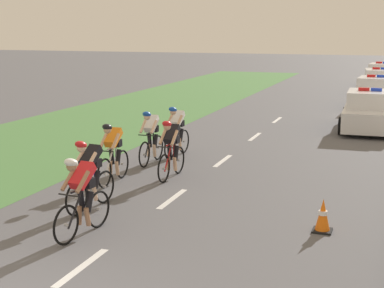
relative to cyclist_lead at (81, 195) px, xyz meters
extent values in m
cube|color=#4C7F42|center=(-5.97, 10.56, -0.78)|extent=(7.00, 60.00, 0.01)
cube|color=white|center=(0.70, -1.26, -0.78)|extent=(0.14, 1.60, 0.01)
cube|color=white|center=(0.70, 2.74, -0.78)|extent=(0.14, 1.60, 0.01)
cube|color=white|center=(0.70, 6.74, -0.78)|extent=(0.14, 1.60, 0.01)
cube|color=white|center=(0.70, 10.74, -0.78)|extent=(0.14, 1.60, 0.01)
cube|color=white|center=(0.70, 14.74, -0.78)|extent=(0.14, 1.60, 0.01)
torus|color=black|center=(-0.05, -0.48, -0.42)|extent=(0.12, 0.72, 0.72)
cylinder|color=#99999E|center=(-0.05, -0.48, -0.42)|extent=(0.07, 0.07, 0.06)
torus|color=black|center=(0.05, 0.52, -0.42)|extent=(0.12, 0.72, 0.72)
cylinder|color=#99999E|center=(0.05, 0.52, -0.42)|extent=(0.07, 0.07, 0.06)
cylinder|color=black|center=(0.00, -0.03, 0.11)|extent=(0.09, 0.55, 0.04)
cylinder|color=black|center=(-0.02, -0.20, -0.21)|extent=(0.09, 0.48, 0.63)
cylinder|color=black|center=(0.02, 0.17, -0.19)|extent=(0.04, 0.04, 0.65)
cylinder|color=black|center=(-0.04, -0.38, 0.09)|extent=(0.42, 0.07, 0.03)
cube|color=black|center=(0.02, 0.17, 0.15)|extent=(0.12, 0.23, 0.05)
cube|color=red|center=(0.00, 0.05, 0.35)|extent=(0.33, 0.57, 0.46)
cube|color=black|center=(0.02, 0.16, 0.19)|extent=(0.30, 0.23, 0.18)
cylinder|color=black|center=(0.10, 0.10, -0.15)|extent=(0.13, 0.23, 0.40)
cylinder|color=#9E7051|center=(0.09, 0.02, -0.41)|extent=(0.11, 0.16, 0.36)
cylinder|color=black|center=(-0.08, 0.12, -0.15)|extent=(0.13, 0.18, 0.40)
cylinder|color=#9E7051|center=(-0.09, 0.04, -0.41)|extent=(0.10, 0.13, 0.36)
cylinder|color=#9E7051|center=(0.14, -0.18, 0.30)|extent=(0.12, 0.41, 0.35)
cylinder|color=#9E7051|center=(-0.18, -0.15, 0.30)|extent=(0.12, 0.41, 0.35)
sphere|color=#9E7051|center=(-0.03, -0.25, 0.59)|extent=(0.19, 0.19, 0.19)
ellipsoid|color=white|center=(-0.03, -0.26, 0.66)|extent=(0.26, 0.34, 0.24)
torus|color=black|center=(-0.70, 0.98, -0.42)|extent=(0.12, 0.72, 0.72)
cylinder|color=#99999E|center=(-0.70, 0.98, -0.42)|extent=(0.07, 0.07, 0.06)
torus|color=black|center=(-0.59, 1.97, -0.42)|extent=(0.12, 0.72, 0.72)
cylinder|color=#99999E|center=(-0.59, 1.97, -0.42)|extent=(0.07, 0.07, 0.06)
cylinder|color=#1E1E99|center=(-0.65, 1.42, 0.11)|extent=(0.10, 0.55, 0.04)
cylinder|color=#1E1E99|center=(-0.67, 1.25, -0.21)|extent=(0.09, 0.48, 0.63)
cylinder|color=#1E1E99|center=(-0.63, 1.62, -0.19)|extent=(0.04, 0.04, 0.65)
cylinder|color=black|center=(-0.69, 1.08, 0.09)|extent=(0.42, 0.07, 0.03)
cube|color=black|center=(-0.63, 1.62, 0.15)|extent=(0.12, 0.23, 0.05)
cube|color=black|center=(-0.64, 1.50, 0.35)|extent=(0.34, 0.57, 0.46)
cube|color=black|center=(-0.63, 1.61, 0.19)|extent=(0.30, 0.23, 0.18)
cylinder|color=black|center=(-0.54, 1.55, -0.15)|extent=(0.13, 0.23, 0.40)
cylinder|color=beige|center=(-0.55, 1.47, -0.41)|extent=(0.11, 0.16, 0.36)
cylinder|color=black|center=(-0.72, 1.57, -0.15)|extent=(0.13, 0.18, 0.40)
cylinder|color=beige|center=(-0.73, 1.49, -0.41)|extent=(0.10, 0.13, 0.36)
cylinder|color=beige|center=(-0.51, 1.27, 0.30)|extent=(0.12, 0.41, 0.35)
cylinder|color=beige|center=(-0.82, 1.30, 0.30)|extent=(0.12, 0.41, 0.35)
sphere|color=beige|center=(-0.67, 1.20, 0.59)|extent=(0.19, 0.19, 0.19)
ellipsoid|color=red|center=(-0.68, 1.19, 0.66)|extent=(0.26, 0.34, 0.24)
torus|color=black|center=(-1.16, 3.05, -0.42)|extent=(0.06, 0.72, 0.72)
cylinder|color=#99999E|center=(-1.16, 3.05, -0.42)|extent=(0.06, 0.06, 0.06)
torus|color=black|center=(-1.18, 4.04, -0.42)|extent=(0.06, 0.72, 0.72)
cylinder|color=#99999E|center=(-1.18, 4.04, -0.42)|extent=(0.06, 0.06, 0.06)
cylinder|color=white|center=(-1.17, 3.50, 0.11)|extent=(0.05, 0.55, 0.04)
cylinder|color=white|center=(-1.17, 3.32, -0.21)|extent=(0.05, 0.48, 0.63)
cylinder|color=white|center=(-1.17, 3.69, -0.19)|extent=(0.04, 0.04, 0.65)
cylinder|color=black|center=(-1.16, 3.15, 0.09)|extent=(0.42, 0.04, 0.03)
cube|color=black|center=(-1.17, 3.69, 0.15)|extent=(0.10, 0.22, 0.05)
cube|color=orange|center=(-1.17, 3.57, 0.35)|extent=(0.29, 0.56, 0.44)
cube|color=black|center=(-1.17, 3.68, 0.19)|extent=(0.28, 0.21, 0.18)
cylinder|color=black|center=(-1.08, 3.64, -0.15)|extent=(0.11, 0.23, 0.40)
cylinder|color=tan|center=(-1.08, 3.56, -0.41)|extent=(0.09, 0.16, 0.36)
cylinder|color=black|center=(-1.26, 3.63, -0.15)|extent=(0.11, 0.17, 0.40)
cylinder|color=tan|center=(-1.26, 3.55, -0.41)|extent=(0.09, 0.12, 0.36)
cylinder|color=tan|center=(-1.01, 3.36, 0.30)|extent=(0.08, 0.40, 0.35)
cylinder|color=tan|center=(-1.33, 3.35, 0.30)|extent=(0.08, 0.40, 0.35)
sphere|color=tan|center=(-1.17, 3.27, 0.59)|extent=(0.19, 0.19, 0.19)
ellipsoid|color=black|center=(-1.17, 3.26, 0.66)|extent=(0.24, 0.32, 0.24)
torus|color=black|center=(0.00, 3.95, -0.42)|extent=(0.06, 0.72, 0.72)
cylinder|color=#99999E|center=(0.00, 3.95, -0.42)|extent=(0.06, 0.06, 0.06)
torus|color=black|center=(0.02, 4.95, -0.42)|extent=(0.06, 0.72, 0.72)
cylinder|color=#99999E|center=(0.02, 4.95, -0.42)|extent=(0.06, 0.06, 0.06)
cylinder|color=#B21919|center=(0.01, 4.40, 0.11)|extent=(0.05, 0.55, 0.04)
cylinder|color=#B21919|center=(0.01, 4.23, -0.21)|extent=(0.05, 0.48, 0.63)
cylinder|color=#B21919|center=(0.01, 4.60, -0.19)|extent=(0.04, 0.04, 0.65)
cylinder|color=black|center=(0.00, 4.05, 0.09)|extent=(0.42, 0.04, 0.03)
cube|color=black|center=(0.01, 4.60, 0.15)|extent=(0.10, 0.22, 0.05)
cube|color=black|center=(0.01, 4.48, 0.35)|extent=(0.29, 0.54, 0.47)
cube|color=black|center=(0.01, 4.59, 0.19)|extent=(0.28, 0.21, 0.18)
cylinder|color=black|center=(0.10, 4.54, -0.15)|extent=(0.11, 0.23, 0.40)
cylinder|color=tan|center=(0.10, 4.46, -0.41)|extent=(0.09, 0.16, 0.36)
cylinder|color=black|center=(-0.08, 4.54, -0.15)|extent=(0.11, 0.17, 0.40)
cylinder|color=tan|center=(-0.08, 4.46, -0.41)|extent=(0.09, 0.12, 0.36)
cylinder|color=tan|center=(0.17, 4.26, 0.30)|extent=(0.08, 0.40, 0.35)
cylinder|color=tan|center=(-0.15, 4.27, 0.30)|extent=(0.08, 0.40, 0.35)
sphere|color=tan|center=(0.01, 4.18, 0.59)|extent=(0.19, 0.19, 0.19)
ellipsoid|color=red|center=(0.01, 4.17, 0.66)|extent=(0.24, 0.32, 0.24)
torus|color=black|center=(-1.11, 5.26, -0.42)|extent=(0.05, 0.72, 0.72)
cylinder|color=#99999E|center=(-1.11, 5.26, -0.42)|extent=(0.06, 0.06, 0.06)
torus|color=black|center=(-1.12, 6.26, -0.42)|extent=(0.05, 0.72, 0.72)
cylinder|color=#99999E|center=(-1.12, 6.26, -0.42)|extent=(0.06, 0.06, 0.06)
cylinder|color=black|center=(-1.12, 5.71, 0.11)|extent=(0.04, 0.55, 0.04)
cylinder|color=black|center=(-1.11, 5.54, -0.21)|extent=(0.05, 0.48, 0.63)
cylinder|color=black|center=(-1.12, 5.91, -0.19)|extent=(0.04, 0.04, 0.65)
cylinder|color=black|center=(-1.11, 5.36, 0.09)|extent=(0.42, 0.03, 0.03)
cube|color=black|center=(-1.12, 5.91, 0.15)|extent=(0.10, 0.22, 0.05)
cube|color=white|center=(-1.12, 5.79, 0.35)|extent=(0.29, 0.55, 0.46)
cube|color=black|center=(-1.12, 5.90, 0.19)|extent=(0.28, 0.20, 0.18)
cylinder|color=black|center=(-1.03, 5.85, -0.15)|extent=(0.11, 0.22, 0.40)
cylinder|color=beige|center=(-1.03, 5.77, -0.41)|extent=(0.09, 0.15, 0.36)
cylinder|color=black|center=(-1.21, 5.85, -0.15)|extent=(0.11, 0.17, 0.40)
cylinder|color=beige|center=(-1.21, 5.77, -0.41)|extent=(0.09, 0.12, 0.36)
cylinder|color=beige|center=(-0.95, 5.57, 0.30)|extent=(0.08, 0.40, 0.35)
cylinder|color=beige|center=(-1.27, 5.57, 0.30)|extent=(0.08, 0.40, 0.35)
sphere|color=beige|center=(-1.11, 5.49, 0.59)|extent=(0.19, 0.19, 0.19)
ellipsoid|color=blue|center=(-1.11, 5.48, 0.66)|extent=(0.23, 0.32, 0.24)
torus|color=black|center=(-0.80, 6.38, -0.42)|extent=(0.09, 0.73, 0.72)
cylinder|color=#99999E|center=(-0.80, 6.38, -0.42)|extent=(0.06, 0.06, 0.06)
torus|color=black|center=(-0.73, 7.38, -0.42)|extent=(0.09, 0.73, 0.72)
cylinder|color=#99999E|center=(-0.73, 7.38, -0.42)|extent=(0.06, 0.06, 0.06)
cylinder|color=white|center=(-0.77, 6.83, 0.11)|extent=(0.07, 0.55, 0.04)
cylinder|color=white|center=(-0.78, 6.65, -0.21)|extent=(0.07, 0.48, 0.63)
cylinder|color=white|center=(-0.75, 7.03, -0.19)|extent=(0.04, 0.04, 0.65)
cylinder|color=black|center=(-0.79, 6.48, 0.09)|extent=(0.42, 0.06, 0.03)
cube|color=black|center=(-0.75, 7.03, 0.15)|extent=(0.11, 0.23, 0.05)
cube|color=white|center=(-0.76, 6.90, 0.35)|extent=(0.32, 0.57, 0.45)
cube|color=black|center=(-0.76, 7.02, 0.19)|extent=(0.29, 0.22, 0.18)
cylinder|color=black|center=(-0.67, 6.96, -0.15)|extent=(0.12, 0.23, 0.40)
cylinder|color=tan|center=(-0.67, 6.88, -0.41)|extent=(0.10, 0.16, 0.36)
cylinder|color=black|center=(-0.85, 6.97, -0.15)|extent=(0.12, 0.18, 0.40)
cylinder|color=tan|center=(-0.85, 6.89, -0.41)|extent=(0.10, 0.13, 0.36)
cylinder|color=tan|center=(-0.62, 6.68, 0.30)|extent=(0.10, 0.41, 0.35)
cylinder|color=tan|center=(-0.94, 6.70, 0.30)|extent=(0.10, 0.41, 0.35)
sphere|color=tan|center=(-0.78, 6.60, 0.59)|extent=(0.19, 0.19, 0.19)
ellipsoid|color=blue|center=(-0.78, 6.59, 0.66)|extent=(0.25, 0.33, 0.24)
cube|color=silver|center=(4.39, 13.56, -0.27)|extent=(1.88, 4.45, 0.72)
cube|color=silver|center=(4.39, 13.46, 0.39)|extent=(1.62, 2.14, 0.60)
cube|color=#283342|center=(4.36, 14.47, 0.37)|extent=(1.44, 0.12, 0.51)
cube|color=#1947B2|center=(3.51, 13.54, -0.25)|extent=(0.12, 3.74, 0.24)
cube|color=red|center=(4.17, 13.46, 0.75)|extent=(0.40, 0.19, 0.11)
cube|color=blue|center=(4.61, 13.47, 0.75)|extent=(0.40, 0.19, 0.11)
cylinder|color=black|center=(3.45, 14.90, -0.47)|extent=(0.22, 0.65, 0.64)
cylinder|color=black|center=(3.53, 12.17, -0.47)|extent=(0.22, 0.65, 0.64)
cube|color=silver|center=(4.39, 20.04, -0.27)|extent=(2.00, 4.49, 0.72)
cube|color=silver|center=(4.38, 19.94, 0.39)|extent=(1.67, 2.18, 0.60)
cube|color=#283342|center=(4.44, 20.95, 0.37)|extent=(1.44, 0.16, 0.51)
cube|color=#1947B2|center=(3.51, 20.09, -0.25)|extent=(0.21, 3.74, 0.24)
cube|color=red|center=(4.16, 19.95, 0.75)|extent=(0.41, 0.20, 0.11)
cube|color=blue|center=(4.60, 19.93, 0.75)|extent=(0.41, 0.20, 0.11)
cylinder|color=black|center=(3.57, 21.45, -0.47)|extent=(0.23, 0.65, 0.64)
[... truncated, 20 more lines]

